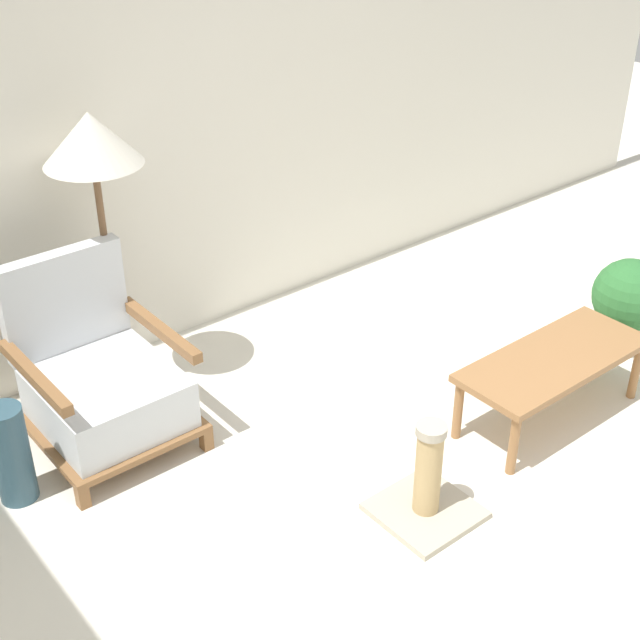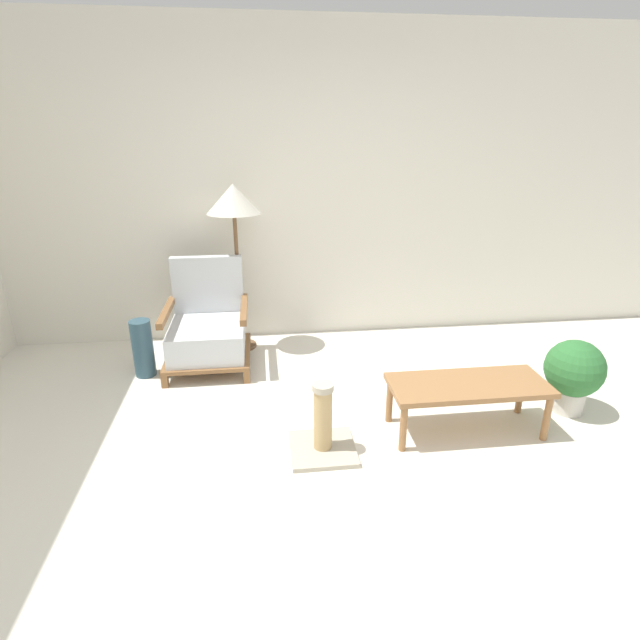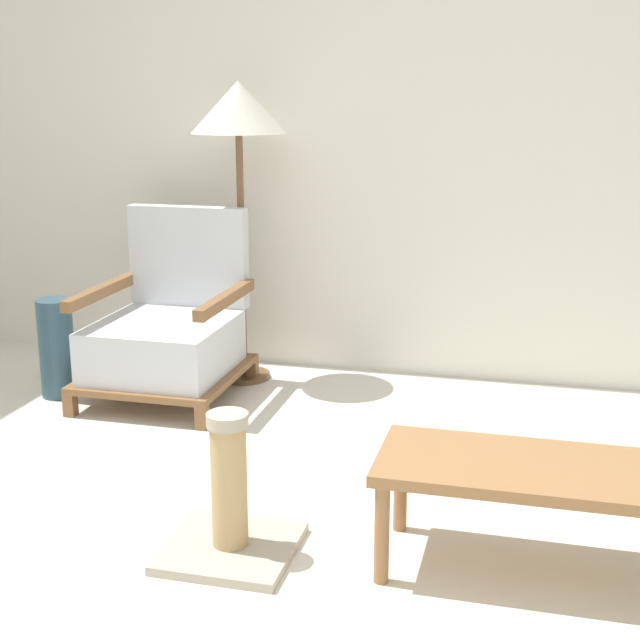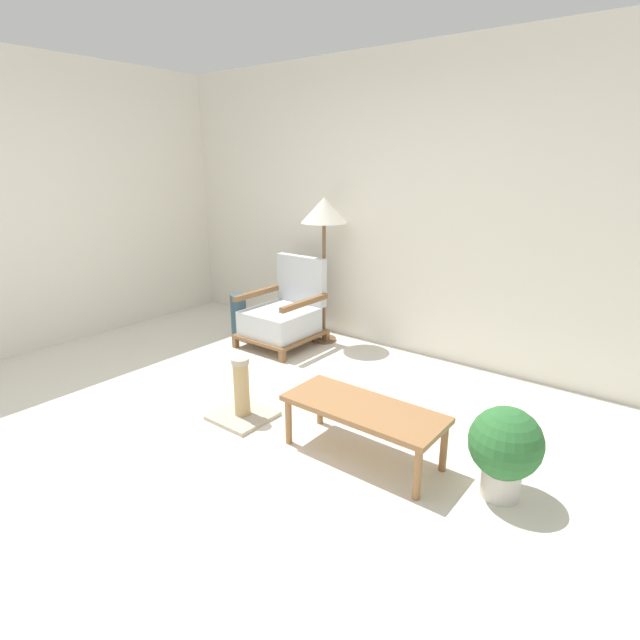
# 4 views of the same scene
# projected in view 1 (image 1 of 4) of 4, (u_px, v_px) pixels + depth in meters

# --- Properties ---
(ground_plane) EXTENTS (14.00, 14.00, 0.00)m
(ground_plane) POSITION_uv_depth(u_px,v_px,m) (532.00, 569.00, 3.47)
(ground_plane) COLOR silver
(wall_back) EXTENTS (8.00, 0.06, 2.70)m
(wall_back) POSITION_uv_depth(u_px,v_px,m) (178.00, 89.00, 4.41)
(wall_back) COLOR silver
(wall_back) RESTS_ON ground_plane
(armchair) EXTENTS (0.67, 0.72, 0.85)m
(armchair) POSITION_uv_depth(u_px,v_px,m) (100.00, 382.00, 4.05)
(armchair) COLOR brown
(armchair) RESTS_ON ground_plane
(floor_lamp) EXTENTS (0.45, 0.45, 1.43)m
(floor_lamp) POSITION_uv_depth(u_px,v_px,m) (93.00, 152.00, 3.92)
(floor_lamp) COLOR brown
(floor_lamp) RESTS_ON ground_plane
(coffee_table) EXTENTS (1.00, 0.41, 0.35)m
(coffee_table) POSITION_uv_depth(u_px,v_px,m) (554.00, 364.00, 4.18)
(coffee_table) COLOR olive
(coffee_table) RESTS_ON ground_plane
(vase) EXTENTS (0.16, 0.16, 0.46)m
(vase) POSITION_uv_depth(u_px,v_px,m) (11.00, 454.00, 3.72)
(vase) COLOR #2D4C5B
(vase) RESTS_ON ground_plane
(potted_plant) EXTENTS (0.39, 0.39, 0.52)m
(potted_plant) POSITION_uv_depth(u_px,v_px,m) (629.00, 300.00, 4.71)
(potted_plant) COLOR beige
(potted_plant) RESTS_ON ground_plane
(scratching_post) EXTENTS (0.39, 0.39, 0.46)m
(scratching_post) POSITION_uv_depth(u_px,v_px,m) (427.00, 488.00, 3.67)
(scratching_post) COLOR #B2A893
(scratching_post) RESTS_ON ground_plane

